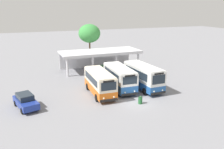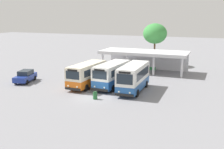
# 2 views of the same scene
# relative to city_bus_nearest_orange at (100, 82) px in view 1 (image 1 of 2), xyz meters

# --- Properties ---
(ground_plane) EXTENTS (180.00, 180.00, 0.00)m
(ground_plane) POSITION_rel_city_bus_nearest_orange_xyz_m (2.86, -4.16, -1.68)
(ground_plane) COLOR gray
(city_bus_nearest_orange) EXTENTS (2.56, 7.36, 3.03)m
(city_bus_nearest_orange) POSITION_rel_city_bus_nearest_orange_xyz_m (0.00, 0.00, 0.00)
(city_bus_nearest_orange) COLOR black
(city_bus_nearest_orange) RESTS_ON ground
(city_bus_second_in_row) EXTENTS (2.70, 7.39, 3.13)m
(city_bus_second_in_row) POSITION_rel_city_bus_nearest_orange_xyz_m (3.15, 0.88, 0.05)
(city_bus_second_in_row) COLOR black
(city_bus_second_in_row) RESTS_ON ground
(city_bus_middle_cream) EXTENTS (2.57, 7.56, 3.28)m
(city_bus_middle_cream) POSITION_rel_city_bus_nearest_orange_xyz_m (6.30, 0.00, 0.13)
(city_bus_middle_cream) COLOR black
(city_bus_middle_cream) RESTS_ON ground
(parked_car_flank) EXTENTS (2.72, 4.50, 1.62)m
(parked_car_flank) POSITION_rel_city_bus_nearest_orange_xyz_m (-9.09, -1.04, -0.86)
(parked_car_flank) COLOR black
(parked_car_flank) RESTS_ON ground
(terminal_canopy) EXTENTS (14.11, 5.66, 3.40)m
(terminal_canopy) POSITION_rel_city_bus_nearest_orange_xyz_m (4.30, 12.71, 0.95)
(terminal_canopy) COLOR silver
(terminal_canopy) RESTS_ON ground
(waiting_chair_end_by_column) EXTENTS (0.45, 0.45, 0.86)m
(waiting_chair_end_by_column) POSITION_rel_city_bus_nearest_orange_xyz_m (3.78, 11.84, -1.16)
(waiting_chair_end_by_column) COLOR slate
(waiting_chair_end_by_column) RESTS_ON ground
(waiting_chair_second_from_end) EXTENTS (0.45, 0.45, 0.86)m
(waiting_chair_second_from_end) POSITION_rel_city_bus_nearest_orange_xyz_m (4.35, 11.98, -1.16)
(waiting_chair_second_from_end) COLOR slate
(waiting_chair_second_from_end) RESTS_ON ground
(waiting_chair_middle_seat) EXTENTS (0.45, 0.45, 0.86)m
(waiting_chair_middle_seat) POSITION_rel_city_bus_nearest_orange_xyz_m (4.92, 11.97, -1.16)
(waiting_chair_middle_seat) COLOR slate
(waiting_chair_middle_seat) RESTS_ON ground
(waiting_chair_fourth_seat) EXTENTS (0.45, 0.45, 0.86)m
(waiting_chair_fourth_seat) POSITION_rel_city_bus_nearest_orange_xyz_m (5.49, 11.89, -1.16)
(waiting_chair_fourth_seat) COLOR slate
(waiting_chair_fourth_seat) RESTS_ON ground
(waiting_chair_fifth_seat) EXTENTS (0.45, 0.45, 0.86)m
(waiting_chair_fifth_seat) POSITION_rel_city_bus_nearest_orange_xyz_m (6.07, 11.94, -1.16)
(waiting_chair_fifth_seat) COLOR slate
(waiting_chair_fifth_seat) RESTS_ON ground
(roadside_tree_behind_canopy) EXTENTS (4.34, 4.34, 7.64)m
(roadside_tree_behind_canopy) POSITION_rel_city_bus_nearest_orange_xyz_m (4.41, 18.85, 4.09)
(roadside_tree_behind_canopy) COLOR brown
(roadside_tree_behind_canopy) RESTS_ON ground
(litter_bin_apron) EXTENTS (0.49, 0.49, 0.90)m
(litter_bin_apron) POSITION_rel_city_bus_nearest_orange_xyz_m (3.34, -4.72, -1.23)
(litter_bin_apron) COLOR #266633
(litter_bin_apron) RESTS_ON ground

